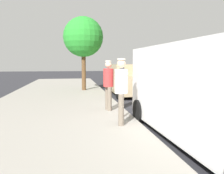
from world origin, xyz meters
TOP-DOWN VIEW (x-y plane):
  - ground_plane at (0.00, 0.00)m, footprint 80.00×80.00m
  - sidewalk_slab at (3.50, 0.00)m, footprint 5.00×32.00m
  - parking_meter_near at (1.35, 0.70)m, footprint 0.14×0.18m
  - pedestrian_in_red at (1.59, -0.38)m, footprint 0.34×0.35m
  - pedestrian_in_white at (1.54, 1.47)m, footprint 0.34×0.35m
  - parked_van at (-0.15, 2.90)m, footprint 2.28×5.26m
  - parked_sedan_behind at (-0.25, -5.22)m, footprint 2.01×4.43m
  - street_tree at (2.12, -6.27)m, footprint 2.29×2.29m

SIDE VIEW (x-z plane):
  - ground_plane at x=0.00m, z-range 0.00..0.00m
  - sidewalk_slab at x=3.50m, z-range 0.00..0.15m
  - parked_sedan_behind at x=-0.25m, z-range -0.08..1.57m
  - pedestrian_in_red at x=1.59m, z-range 0.27..1.94m
  - pedestrian_in_white at x=1.54m, z-range 0.28..1.98m
  - parked_van at x=-0.15m, z-range 0.08..2.23m
  - parking_meter_near at x=1.35m, z-range 0.42..1.94m
  - street_tree at x=2.12m, z-range 1.09..5.29m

